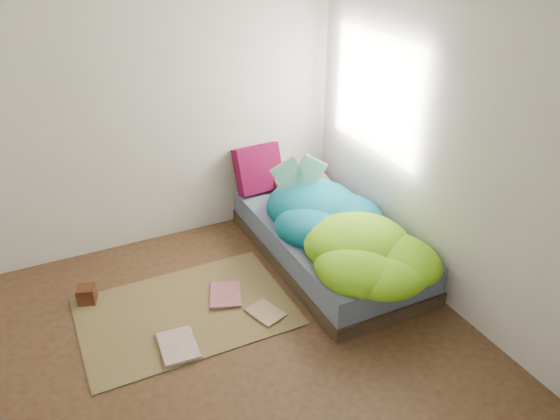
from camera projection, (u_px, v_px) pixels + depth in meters
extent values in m
cube|color=#412619|center=(230.00, 351.00, 3.88)|extent=(3.50, 3.50, 0.00)
cube|color=silver|center=(147.00, 105.00, 4.63)|extent=(3.50, 0.04, 2.60)
cube|color=silver|center=(399.00, 390.00, 1.88)|extent=(3.50, 0.04, 2.60)
cube|color=silver|center=(448.00, 140.00, 3.93)|extent=(0.04, 3.50, 2.60)
cube|color=white|center=(376.00, 94.00, 4.58)|extent=(0.01, 1.00, 1.20)
cube|color=#372F1E|center=(327.00, 253.00, 4.89)|extent=(1.00, 2.00, 0.12)
cube|color=slate|center=(328.00, 237.00, 4.81)|extent=(0.98, 1.96, 0.22)
cube|color=brown|center=(186.00, 312.00, 4.25)|extent=(1.60, 1.10, 0.01)
cube|color=beige|center=(300.00, 181.00, 5.40)|extent=(0.53, 0.34, 0.12)
cube|color=#4B052C|center=(258.00, 169.00, 5.26)|extent=(0.46, 0.17, 0.45)
cube|color=#3E1E0E|center=(87.00, 294.00, 4.32)|extent=(0.17, 0.17, 0.14)
imported|color=beige|center=(160.00, 350.00, 3.85)|extent=(0.28, 0.37, 0.03)
imported|color=#C87385|center=(210.00, 296.00, 4.39)|extent=(0.35, 0.40, 0.03)
imported|color=tan|center=(256.00, 319.00, 4.15)|extent=(0.28, 0.33, 0.02)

